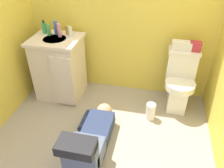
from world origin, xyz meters
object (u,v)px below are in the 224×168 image
Objects in this scene: person_plumber at (91,138)px; bottle_blue at (56,28)px; bottle_amber at (68,30)px; paper_towel_roll at (151,111)px; tissue_box at (182,46)px; soap_dispenser at (44,28)px; bottle_clear at (70,32)px; bottle_pink at (59,30)px; bottle_green at (49,30)px; toiletry_bag at (195,46)px; toilet at (179,82)px; vanity_cabinet at (60,67)px; faucet at (59,30)px.

bottle_blue is (-0.71, 0.99, 0.73)m from person_plumber.
bottle_amber reaches higher than paper_towel_roll.
tissue_box is (0.80, 1.03, 0.62)m from person_plumber.
bottle_clear is at bearing -5.60° from soap_dispenser.
bottle_green is at bearing 175.39° from bottle_pink.
toiletry_bag is 0.76× the size of bottle_pink.
bottle_blue is 0.09m from bottle_pink.
bottle_green is 0.27m from bottle_clear.
bottle_pink is at bearing -4.61° from bottle_green.
soap_dispenser reaches higher than person_plumber.
soap_dispenser reaches higher than toiletry_bag.
soap_dispenser is 1.01× the size of bottle_pink.
bottle_green reaches higher than bottle_clear.
paper_towel_roll is (1.33, -0.32, -0.78)m from bottle_green.
toilet is 1.58m from bottle_pink.
toiletry_bag is at bearing 1.15° from soap_dispenser.
toiletry_bag is 0.59× the size of paper_towel_roll.
bottle_clear is at bearing -8.26° from bottle_blue.
bottle_amber is at bearing 56.46° from vanity_cabinet.
person_plumber reaches higher than paper_towel_roll.
bottle_blue is 0.20m from bottle_clear.
vanity_cabinet is at bearing 168.60° from paper_towel_roll.
toilet is 0.70× the size of person_plumber.
soap_dispenser is (-1.68, -0.04, 0.09)m from tissue_box.
bottle_pink is at bearing -166.08° from bottle_clear.
toiletry_bag is (0.95, 1.03, 0.63)m from person_plumber.
faucet reaches higher than vanity_cabinet.
bottle_amber is (0.11, 0.01, 0.01)m from faucet.
vanity_cabinet is at bearing -173.74° from tissue_box.
bottle_clear is (0.27, 0.02, -0.01)m from bottle_green.
bottle_blue reaches higher than soap_dispenser.
vanity_cabinet is 0.49m from bottle_green.
toilet is at bearing 0.02° from bottle_green.
toiletry_bag is at bearing 3.69° from bottle_pink.
tissue_box is 1.31× the size of bottle_blue.
faucet is at bearing 124.05° from person_plumber.
soap_dispenser is (-1.72, 0.05, 0.52)m from toilet.
soap_dispenser is 0.10m from bottle_green.
bottle_amber is (0.07, 0.10, -0.03)m from bottle_pink.
bottle_pink reaches higher than toilet.
toiletry_bag reaches higher than toilet.
paper_towel_roll is (-0.40, -0.41, -0.70)m from toiletry_bag.
person_plumber is 8.59× the size of toiletry_bag.
toilet is 7.50× the size of faucet.
bottle_green is (-1.63, -0.00, 0.52)m from toilet.
paper_towel_roll is at bearing -121.88° from tissue_box.
bottle_blue reaches higher than bottle_amber.
bottle_clear is at bearing 13.92° from bottle_pink.
person_plumber is at bearing -54.15° from bottle_blue.
bottle_amber is at bearing 5.60° from faucet.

